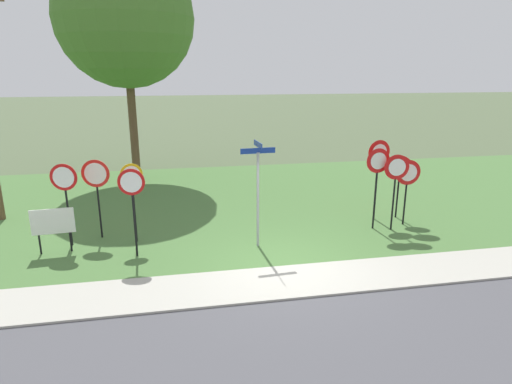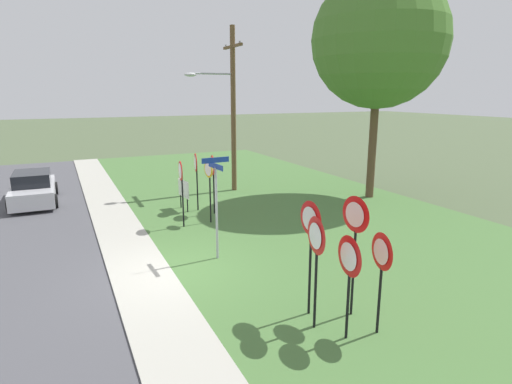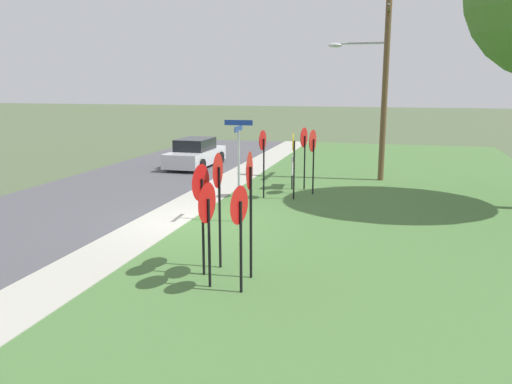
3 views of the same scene
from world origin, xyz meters
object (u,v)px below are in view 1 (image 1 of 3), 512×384
object	(u,v)px
stop_sign_far_left	(65,187)
yield_sign_near_right	(400,172)
stop_sign_far_center	(96,182)
notice_board	(53,224)
yield_sign_far_right	(408,178)
stop_sign_near_right	(132,194)
yield_sign_far_left	(378,169)
stop_sign_near_left	(132,187)
yield_sign_near_left	(396,174)
street_name_post	(258,185)
yield_sign_center	(379,160)
oak_tree_left	(125,18)

from	to	relation	value
stop_sign_far_left	yield_sign_near_right	distance (m)	10.26
stop_sign_far_center	notice_board	bearing A→B (deg)	-130.13
stop_sign_far_left	yield_sign_far_right	size ratio (longest dim) A/B	1.12
stop_sign_near_right	yield_sign_far_left	bearing A→B (deg)	11.94
stop_sign_near_left	yield_sign_far_right	bearing A→B (deg)	-9.34
stop_sign_near_right	yield_sign_near_right	size ratio (longest dim) A/B	1.13
yield_sign_far_left	notice_board	xyz separation A→B (m)	(-9.32, -0.11, -1.07)
stop_sign_far_center	yield_sign_far_left	world-z (taller)	yield_sign_far_left
yield_sign_far_left	notice_board	world-z (taller)	yield_sign_far_left
stop_sign_near_right	yield_sign_near_left	bearing A→B (deg)	10.07
stop_sign_far_left	yield_sign_near_left	bearing A→B (deg)	6.58
street_name_post	yield_sign_far_right	bearing A→B (deg)	5.73
stop_sign_far_left	notice_board	xyz separation A→B (m)	(-0.30, -0.46, -0.89)
stop_sign_near_left	yield_sign_far_right	size ratio (longest dim) A/B	1.09
yield_sign_far_right	street_name_post	size ratio (longest dim) A/B	0.71
yield_sign_far_left	street_name_post	xyz separation A→B (m)	(-3.83, -0.67, -0.14)
stop_sign_near_right	stop_sign_far_left	bearing A→B (deg)	154.67
yield_sign_far_right	notice_board	world-z (taller)	yield_sign_far_right
stop_sign_far_left	notice_board	bearing A→B (deg)	-112.99
stop_sign_near_left	street_name_post	bearing A→B (deg)	-24.22
stop_sign_near_left	stop_sign_near_right	size ratio (longest dim) A/B	0.97
yield_sign_near_left	yield_sign_near_right	xyz separation A→B (m)	(0.71, 1.03, -0.21)
yield_sign_far_left	stop_sign_far_left	bearing A→B (deg)	175.84
yield_sign_far_right	stop_sign_far_center	bearing A→B (deg)	-178.78
stop_sign_near_left	stop_sign_far_center	world-z (taller)	stop_sign_far_center
yield_sign_near_right	street_name_post	bearing A→B (deg)	-153.06
yield_sign_near_left	yield_sign_center	world-z (taller)	yield_sign_center
street_name_post	stop_sign_far_left	bearing A→B (deg)	165.04
street_name_post	oak_tree_left	xyz separation A→B (m)	(-3.96, 8.99, 5.14)
stop_sign_near_left	yield_sign_center	size ratio (longest dim) A/B	0.87
stop_sign_near_left	street_name_post	xyz separation A→B (m)	(3.40, -0.96, 0.12)
yield_sign_center	oak_tree_left	distance (m)	12.16
stop_sign_near_right	stop_sign_far_left	xyz separation A→B (m)	(-1.88, 1.13, -0.01)
stop_sign_near_right	stop_sign_near_left	bearing A→B (deg)	100.38
street_name_post	yield_sign_far_left	bearing A→B (deg)	6.22
yield_sign_near_right	yield_sign_center	size ratio (longest dim) A/B	0.80
stop_sign_far_center	yield_sign_center	bearing A→B (deg)	9.15
notice_board	yield_sign_near_left	bearing A→B (deg)	-5.43
stop_sign_far_left	yield_sign_near_right	xyz separation A→B (m)	(10.25, 0.49, -0.16)
stop_sign_far_center	yield_sign_far_left	size ratio (longest dim) A/B	0.93
stop_sign_near_left	yield_sign_center	bearing A→B (deg)	-4.46
stop_sign_far_center	street_name_post	size ratio (longest dim) A/B	0.79
yield_sign_near_left	oak_tree_left	size ratio (longest dim) A/B	0.24
stop_sign_far_left	oak_tree_left	distance (m)	9.59
stop_sign_near_left	yield_sign_near_right	xyz separation A→B (m)	(8.45, 0.55, -0.09)
yield_sign_center	oak_tree_left	size ratio (longest dim) A/B	0.27
yield_sign_near_right	notice_board	world-z (taller)	yield_sign_near_right
yield_sign_far_right	yield_sign_near_left	bearing A→B (deg)	-144.73
stop_sign_far_center	street_name_post	xyz separation A→B (m)	(4.44, -1.47, 0.05)
yield_sign_near_left	yield_sign_center	xyz separation A→B (m)	(-0.09, 1.01, 0.22)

